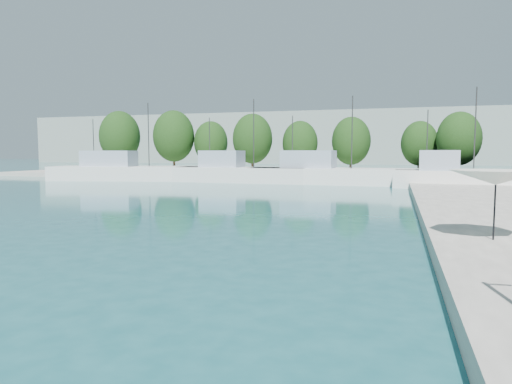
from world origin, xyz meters
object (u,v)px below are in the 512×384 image
(trawler_01, at_px, (129,172))
(umbrella_white, at_px, (496,178))
(trawler_03, at_px, (329,175))
(trawler_02, at_px, (238,173))
(trawler_04, at_px, (456,178))

(trawler_01, distance_m, umbrella_white, 49.45)
(trawler_03, distance_m, umbrella_white, 36.28)
(trawler_01, height_order, umbrella_white, trawler_01)
(trawler_03, height_order, umbrella_white, trawler_03)
(umbrella_white, bearing_deg, trawler_02, 122.01)
(trawler_02, distance_m, trawler_03, 10.97)
(trawler_01, relative_size, trawler_03, 1.09)
(trawler_01, bearing_deg, trawler_03, -11.44)
(trawler_02, relative_size, trawler_03, 0.83)
(trawler_01, relative_size, trawler_02, 1.31)
(trawler_02, bearing_deg, umbrella_white, -57.02)
(trawler_02, relative_size, umbrella_white, 5.30)
(trawler_01, height_order, trawler_02, same)
(trawler_01, distance_m, trawler_02, 14.53)
(trawler_01, xyz_separation_m, trawler_04, (38.33, -2.65, 0.00))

